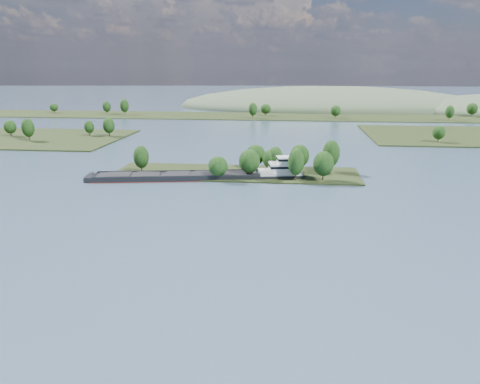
# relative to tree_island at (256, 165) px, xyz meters

# --- Properties ---
(ground) EXTENTS (1800.00, 1800.00, 0.00)m
(ground) POSITION_rel_tree_island_xyz_m (-8.13, -58.85, -4.05)
(ground) COLOR #354C5C
(ground) RESTS_ON ground
(tree_island) EXTENTS (100.00, 31.73, 14.51)m
(tree_island) POSITION_rel_tree_island_xyz_m (0.00, 0.00, 0.00)
(tree_island) COLOR black
(tree_island) RESTS_ON ground
(back_shoreline) EXTENTS (900.00, 60.00, 14.80)m
(back_shoreline) POSITION_rel_tree_island_xyz_m (1.17, 220.81, -3.36)
(back_shoreline) COLOR black
(back_shoreline) RESTS_ON ground
(hill_west) EXTENTS (320.00, 160.00, 44.00)m
(hill_west) POSITION_rel_tree_island_xyz_m (51.87, 321.15, -4.05)
(hill_west) COLOR #43563B
(hill_west) RESTS_ON ground
(cargo_barge) EXTENTS (85.67, 24.69, 11.52)m
(cargo_barge) POSITION_rel_tree_island_xyz_m (-16.60, -7.96, -2.60)
(cargo_barge) COLOR black
(cargo_barge) RESTS_ON ground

